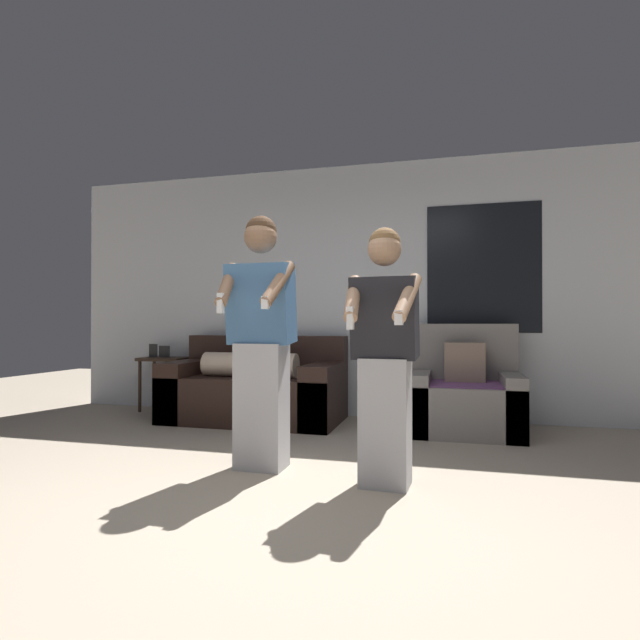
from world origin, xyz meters
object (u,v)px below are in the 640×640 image
object	(u,v)px
person_right	(385,355)
person_left	(261,340)
couch	(256,389)
side_table	(164,366)
armchair	(465,396)

from	to	relation	value
person_right	person_left	bearing A→B (deg)	169.55
couch	side_table	bearing A→B (deg)	167.82
person_left	person_right	xyz separation A→B (m)	(0.87, -0.16, -0.08)
side_table	person_right	bearing A→B (deg)	-35.98
armchair	person_right	xyz separation A→B (m)	(-0.52, -1.73, 0.47)
armchair	side_table	distance (m)	3.31
couch	person_left	size ratio (longest dim) A/B	1.02
armchair	person_right	size ratio (longest dim) A/B	0.63
armchair	person_left	xyz separation A→B (m)	(-1.39, -1.57, 0.55)
person_left	person_right	bearing A→B (deg)	-10.45
couch	armchair	xyz separation A→B (m)	(2.06, -0.02, 0.01)
side_table	person_right	xyz separation A→B (m)	(2.77, -2.01, 0.29)
couch	armchair	distance (m)	2.06
side_table	person_left	world-z (taller)	person_left
side_table	person_left	distance (m)	2.68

